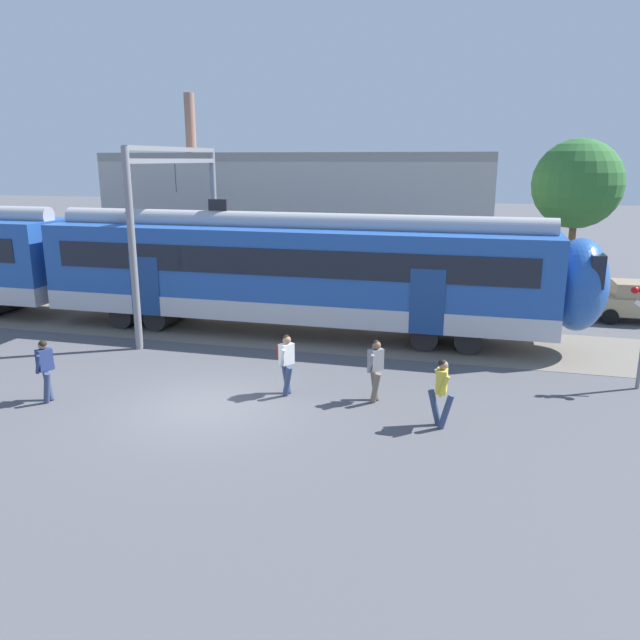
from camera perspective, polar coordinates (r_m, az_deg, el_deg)
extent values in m
plane|color=#515156|center=(16.27, -10.15, -7.80)|extent=(160.00, 160.00, 0.00)
cube|color=slate|center=(27.94, -24.69, 0.53)|extent=(80.00, 4.40, 0.01)
cube|color=silver|center=(22.44, -2.63, 1.45)|extent=(18.00, 3.06, 0.70)
cube|color=#2351A3|center=(22.15, -2.68, 5.36)|extent=(18.00, 3.00, 2.40)
cube|color=black|center=(20.69, -3.94, 5.26)|extent=(16.56, 0.03, 0.90)
cube|color=navy|center=(19.89, 9.76, 1.62)|extent=(1.10, 0.04, 2.10)
cube|color=navy|center=(22.92, -15.73, 2.98)|extent=(1.10, 0.04, 2.10)
cylinder|color=#A4A4A9|center=(21.97, -2.72, 8.92)|extent=(17.64, 0.70, 0.70)
cube|color=black|center=(22.87, -9.31, 10.35)|extent=(0.70, 0.12, 0.40)
cylinder|color=black|center=(21.62, 13.50, -1.09)|extent=(0.90, 2.40, 0.90)
cylinder|color=black|center=(21.68, 9.80, -0.85)|extent=(0.90, 2.40, 0.90)
cylinder|color=black|center=(24.45, -13.60, 0.70)|extent=(0.90, 2.40, 0.90)
cylinder|color=black|center=(25.14, -16.42, 0.88)|extent=(0.90, 2.40, 0.90)
ellipsoid|color=#2351A3|center=(21.43, 22.55, 3.00)|extent=(1.80, 2.85, 2.95)
cube|color=black|center=(21.38, 23.64, 4.51)|extent=(0.40, 2.40, 1.00)
cylinder|color=black|center=(28.69, -26.83, 1.54)|extent=(0.90, 2.40, 0.90)
cylinder|color=navy|center=(17.81, -23.61, -5.37)|extent=(0.38, 0.28, 0.87)
cylinder|color=navy|center=(17.50, -23.70, -5.72)|extent=(0.38, 0.28, 0.87)
cube|color=navy|center=(17.44, -23.89, -3.35)|extent=(0.37, 0.43, 0.56)
cylinder|color=navy|center=(17.29, -24.39, -3.72)|extent=(0.26, 0.18, 0.52)
cylinder|color=navy|center=(17.61, -23.36, -3.29)|extent=(0.26, 0.18, 0.52)
sphere|color=#9E7051|center=(17.35, -24.05, -2.10)|extent=(0.22, 0.22, 0.22)
sphere|color=black|center=(17.32, -24.03, -2.02)|extent=(0.20, 0.20, 0.20)
cylinder|color=navy|center=(16.52, -2.99, -5.63)|extent=(0.38, 0.32, 0.87)
cylinder|color=navy|center=(16.83, -3.11, -5.25)|extent=(0.38, 0.32, 0.87)
cube|color=silver|center=(16.45, -3.09, -3.11)|extent=(0.40, 0.43, 0.56)
cylinder|color=silver|center=(16.65, -2.67, -3.06)|extent=(0.26, 0.21, 0.52)
cylinder|color=silver|center=(16.27, -3.51, -3.50)|extent=(0.26, 0.21, 0.52)
sphere|color=#9E7051|center=(16.32, -3.06, -1.82)|extent=(0.22, 0.22, 0.22)
sphere|color=black|center=(16.33, -3.11, -1.71)|extent=(0.20, 0.20, 0.20)
cube|color=maroon|center=(16.58, -3.48, -2.90)|extent=(0.29, 0.32, 0.40)
cylinder|color=#6B6051|center=(16.11, 5.10, -6.20)|extent=(0.36, 0.35, 0.87)
cylinder|color=#6B6051|center=(16.42, 5.01, -5.79)|extent=(0.36, 0.35, 0.87)
cube|color=gray|center=(16.03, 5.11, -3.62)|extent=(0.42, 0.43, 0.56)
cylinder|color=gray|center=(16.24, 5.56, -3.58)|extent=(0.24, 0.23, 0.52)
cylinder|color=gray|center=(15.86, 4.65, -4.00)|extent=(0.24, 0.23, 0.52)
sphere|color=brown|center=(15.90, 5.19, -2.30)|extent=(0.22, 0.22, 0.22)
sphere|color=black|center=(15.91, 5.15, -2.18)|extent=(0.20, 0.20, 0.20)
cylinder|color=navy|center=(14.90, 11.44, -8.22)|extent=(0.36, 0.16, 0.87)
cylinder|color=navy|center=(15.09, 10.44, -7.87)|extent=(0.36, 0.16, 0.87)
cube|color=gold|center=(14.74, 11.07, -5.49)|extent=(0.25, 0.37, 0.56)
cylinder|color=gold|center=(14.97, 10.84, -5.37)|extent=(0.25, 0.10, 0.52)
cylinder|color=gold|center=(14.54, 11.28, -5.99)|extent=(0.25, 0.10, 0.52)
sphere|color=#9E7051|center=(14.61, 11.22, -4.06)|extent=(0.22, 0.22, 0.22)
sphere|color=black|center=(14.60, 11.15, -3.94)|extent=(0.20, 0.20, 0.20)
cube|color=#9D8662|center=(26.94, 27.17, 2.51)|extent=(1.93, 1.48, 0.56)
cylinder|color=black|center=(27.64, 24.39, 1.05)|extent=(0.60, 0.21, 0.60)
cylinder|color=black|center=(26.15, 24.99, 0.28)|extent=(0.60, 0.21, 0.60)
cylinder|color=gray|center=(20.93, -16.77, 6.03)|extent=(0.24, 0.24, 6.50)
cylinder|color=gray|center=(26.55, -9.59, 8.11)|extent=(0.24, 0.24, 6.50)
cube|color=gray|center=(23.52, -13.21, 14.96)|extent=(0.20, 6.40, 0.16)
cube|color=gray|center=(23.52, -13.15, 13.98)|extent=(0.20, 6.40, 0.16)
cylinder|color=black|center=(23.52, -13.06, 12.53)|extent=(0.03, 0.03, 1.00)
sphere|color=red|center=(18.48, 26.85, 2.45)|extent=(0.20, 0.20, 0.20)
cube|color=#B2A899|center=(30.47, -2.00, 8.63)|extent=(18.13, 5.00, 6.00)
cube|color=gray|center=(30.31, -2.06, 14.66)|extent=(18.13, 5.00, 0.40)
cylinder|color=#8C6656|center=(32.33, -11.77, 16.85)|extent=(0.50, 0.50, 3.20)
cylinder|color=brown|center=(31.85, 21.91, 5.66)|extent=(0.32, 0.32, 3.59)
sphere|color=#2D662D|center=(31.57, 22.47, 11.43)|extent=(4.07, 4.07, 4.07)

